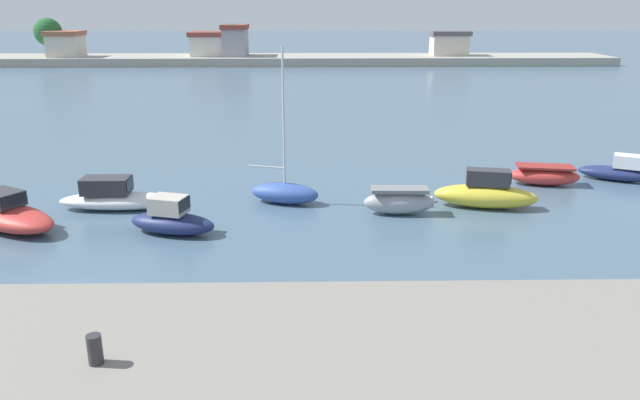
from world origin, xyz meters
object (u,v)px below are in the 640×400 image
moored_boat_5 (399,201)px  mooring_buoy_0 (431,199)px  moored_boat_1 (7,215)px  moored_boat_2 (117,197)px  moored_boat_6 (486,194)px  moored_boat_7 (544,175)px  moored_boat_8 (619,171)px  mooring_bollard (95,349)px  moored_boat_4 (285,192)px  moored_boat_3 (172,220)px

moored_boat_5 → mooring_buoy_0: bearing=45.2°
moored_boat_1 → moored_boat_2: moored_boat_1 is taller
moored_boat_6 → moored_boat_7: 5.57m
moored_boat_6 → moored_boat_8: (8.49, 4.40, -0.14)m
moored_boat_8 → moored_boat_6: bearing=-125.8°
mooring_bollard → moored_boat_4: (2.95, 17.65, -2.33)m
moored_boat_3 → moored_boat_8: bearing=34.3°
moored_boat_2 → moored_boat_8: bearing=9.3°
moored_boat_8 → mooring_buoy_0: 11.40m
moored_boat_7 → moored_boat_8: (4.33, 0.70, 0.04)m
moored_boat_5 → mooring_buoy_0: moored_boat_5 is taller
mooring_bollard → moored_boat_6: 20.99m
moored_boat_3 → moored_boat_4: (4.54, 3.96, -0.04)m
moored_boat_1 → mooring_buoy_0: 19.04m
moored_boat_1 → moored_boat_4: 12.10m
moored_boat_2 → moored_boat_7: 21.66m
moored_boat_2 → mooring_buoy_0: moored_boat_2 is taller
moored_boat_5 → moored_boat_7: moored_boat_5 is taller
mooring_bollard → moored_boat_2: (-4.82, 16.92, -2.32)m
mooring_bollard → moored_boat_3: bearing=96.6°
mooring_bollard → moored_boat_3: 13.97m
moored_boat_1 → moored_boat_4: moored_boat_4 is taller
moored_boat_6 → moored_boat_1: bearing=-161.7°
mooring_bollard → moored_boat_2: mooring_bollard is taller
moored_boat_2 → moored_boat_4: moored_boat_4 is taller
mooring_bollard → moored_boat_8: mooring_bollard is taller
mooring_bollard → moored_boat_8: bearing=45.5°
moored_boat_5 → moored_boat_7: size_ratio=0.86×
mooring_bollard → moored_boat_7: mooring_bollard is taller
mooring_bollard → moored_boat_8: 29.85m
moored_boat_4 → moored_boat_6: moored_boat_4 is taller
moored_boat_2 → moored_boat_3: (3.23, -3.23, 0.03)m
moored_boat_2 → moored_boat_3: 4.57m
moored_boat_8 → moored_boat_7: bearing=-144.1°
moored_boat_3 → moored_boat_5: 10.05m
mooring_buoy_0 → moored_boat_1: bearing=-170.2°
mooring_bollard → mooring_buoy_0: mooring_bollard is taller
moored_boat_4 → mooring_buoy_0: bearing=16.5°
moored_boat_6 → moored_boat_7: (4.15, 3.70, -0.17)m
moored_boat_8 → moored_boat_1: bearing=-140.4°
moored_boat_3 → mooring_bollard: bearing=-67.5°
mooring_bollard → moored_boat_6: size_ratio=0.12×
moored_boat_5 → moored_boat_6: size_ratio=0.66×
moored_boat_5 → moored_boat_6: 4.27m
moored_boat_4 → moored_boat_7: size_ratio=1.95×
moored_boat_2 → moored_boat_6: bearing=-0.6°
moored_boat_5 → moored_boat_8: bearing=24.2°
mooring_bollard → mooring_buoy_0: (10.03, 17.70, -2.74)m
moored_boat_2 → mooring_buoy_0: size_ratio=19.85×
moored_boat_5 → moored_boat_8: 13.72m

